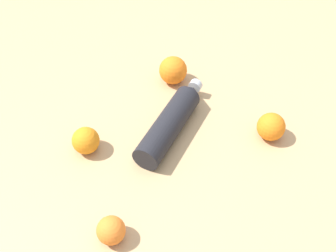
% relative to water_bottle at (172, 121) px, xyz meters
% --- Properties ---
extents(ground_plane, '(2.40, 2.40, 0.00)m').
position_rel_water_bottle_xyz_m(ground_plane, '(0.03, -0.01, -0.03)').
color(ground_plane, tan).
extents(water_bottle, '(0.31, 0.12, 0.07)m').
position_rel_water_bottle_xyz_m(water_bottle, '(0.00, 0.00, 0.00)').
color(water_bottle, black).
rests_on(water_bottle, ground_plane).
extents(orange_0, '(0.08, 0.08, 0.08)m').
position_rel_water_bottle_xyz_m(orange_0, '(0.16, 0.11, 0.01)').
color(orange_0, orange).
rests_on(orange_0, ground_plane).
extents(orange_1, '(0.07, 0.07, 0.07)m').
position_rel_water_bottle_xyz_m(orange_1, '(-0.18, 0.13, 0.00)').
color(orange_1, orange).
rests_on(orange_1, ground_plane).
extents(orange_2, '(0.06, 0.06, 0.06)m').
position_rel_water_bottle_xyz_m(orange_2, '(-0.33, -0.08, -0.00)').
color(orange_2, orange).
rests_on(orange_2, ground_plane).
extents(orange_3, '(0.07, 0.07, 0.07)m').
position_rel_water_bottle_xyz_m(orange_3, '(0.13, -0.22, 0.00)').
color(orange_3, orange).
rests_on(orange_3, ground_plane).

